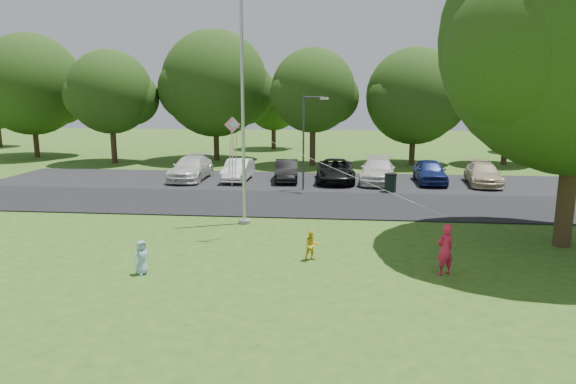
# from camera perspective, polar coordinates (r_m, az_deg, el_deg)

# --- Properties ---
(ground) EXTENTS (120.00, 120.00, 0.00)m
(ground) POSITION_cam_1_polar(r_m,az_deg,el_deg) (16.89, 3.84, -8.05)
(ground) COLOR #305817
(ground) RESTS_ON ground
(park_road) EXTENTS (60.00, 6.00, 0.06)m
(park_road) POSITION_cam_1_polar(r_m,az_deg,el_deg) (25.55, 4.56, -1.38)
(park_road) COLOR black
(park_road) RESTS_ON ground
(parking_strip) EXTENTS (42.00, 7.00, 0.06)m
(parking_strip) POSITION_cam_1_polar(r_m,az_deg,el_deg) (31.93, 4.83, 1.12)
(parking_strip) COLOR black
(parking_strip) RESTS_ON ground
(flagpole) EXTENTS (0.50, 0.50, 10.00)m
(flagpole) POSITION_cam_1_polar(r_m,az_deg,el_deg) (21.37, -5.02, 7.39)
(flagpole) COLOR #B7BABF
(flagpole) RESTS_ON ground
(street_lamp) EXTENTS (1.43, 0.73, 5.38)m
(street_lamp) POSITION_cam_1_polar(r_m,az_deg,el_deg) (28.66, 2.11, 6.47)
(street_lamp) COLOR #3F3F44
(street_lamp) RESTS_ON ground
(trash_can) EXTENTS (0.68, 0.68, 1.08)m
(trash_can) POSITION_cam_1_polar(r_m,az_deg,el_deg) (29.01, 11.32, 0.97)
(trash_can) COLOR black
(trash_can) RESTS_ON ground
(tree_row) EXTENTS (64.35, 11.94, 10.88)m
(tree_row) POSITION_cam_1_polar(r_m,az_deg,el_deg) (40.20, 7.51, 11.24)
(tree_row) COLOR #332316
(tree_row) RESTS_ON ground
(horizon_trees) EXTENTS (77.46, 7.20, 7.02)m
(horizon_trees) POSITION_cam_1_polar(r_m,az_deg,el_deg) (49.97, 10.04, 9.50)
(horizon_trees) COLOR #332316
(horizon_trees) RESTS_ON ground
(parked_cars) EXTENTS (20.02, 5.27, 1.46)m
(parked_cars) POSITION_cam_1_polar(r_m,az_deg,el_deg) (31.75, 5.00, 2.39)
(parked_cars) COLOR silver
(parked_cars) RESTS_ON ground
(woman) EXTENTS (0.70, 0.63, 1.62)m
(woman) POSITION_cam_1_polar(r_m,az_deg,el_deg) (16.43, 17.05, -6.11)
(woman) COLOR #D11B46
(woman) RESTS_ON ground
(child_yellow) EXTENTS (0.59, 0.52, 1.02)m
(child_yellow) POSITION_cam_1_polar(r_m,az_deg,el_deg) (17.13, 2.63, -5.97)
(child_yellow) COLOR yellow
(child_yellow) RESTS_ON ground
(child_blue) EXTENTS (0.60, 0.62, 1.07)m
(child_blue) POSITION_cam_1_polar(r_m,az_deg,el_deg) (16.47, -15.94, -7.00)
(child_blue) COLOR #91BDDE
(child_blue) RESTS_ON ground
(kite) EXTENTS (7.50, 3.50, 2.81)m
(kite) POSITION_cam_1_polar(r_m,az_deg,el_deg) (18.98, -5.60, 5.94)
(kite) COLOR pink
(kite) RESTS_ON ground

